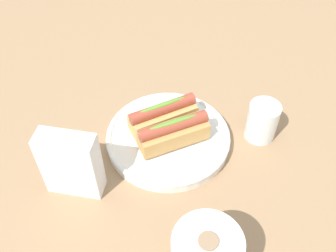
{
  "coord_description": "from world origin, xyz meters",
  "views": [
    {
      "loc": [
        0.07,
        0.55,
        0.66
      ],
      "look_at": [
        0.03,
        -0.0,
        0.05
      ],
      "focal_mm": 40.9,
      "sensor_mm": 36.0,
      "label": 1
    }
  ],
  "objects": [
    {
      "name": "napkin_box",
      "position": [
        0.22,
        0.1,
        0.07
      ],
      "size": [
        0.12,
        0.07,
        0.15
      ],
      "primitive_type": "cube",
      "rotation": [
        0.0,
        0.0,
        -0.26
      ],
      "color": "white",
      "rests_on": "ground_plane"
    },
    {
      "name": "ground_plane",
      "position": [
        0.0,
        0.0,
        0.0
      ],
      "size": [
        2.4,
        2.4,
        0.0
      ],
      "primitive_type": "plane",
      "color": "#9E7A56"
    },
    {
      "name": "serving_bowl",
      "position": [
        0.03,
        -0.0,
        0.02
      ],
      "size": [
        0.27,
        0.27,
        0.03
      ],
      "color": "white",
      "rests_on": "ground_plane"
    },
    {
      "name": "hotdog_back",
      "position": [
        0.02,
        0.02,
        0.06
      ],
      "size": [
        0.16,
        0.1,
        0.06
      ],
      "color": "tan",
      "rests_on": "serving_bowl"
    },
    {
      "name": "hotdog_front",
      "position": [
        0.04,
        -0.03,
        0.06
      ],
      "size": [
        0.16,
        0.1,
        0.06
      ],
      "color": "tan",
      "rests_on": "serving_bowl"
    },
    {
      "name": "water_glass",
      "position": [
        -0.18,
        -0.01,
        0.04
      ],
      "size": [
        0.07,
        0.07,
        0.09
      ],
      "color": "white",
      "rests_on": "ground_plane"
    }
  ]
}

